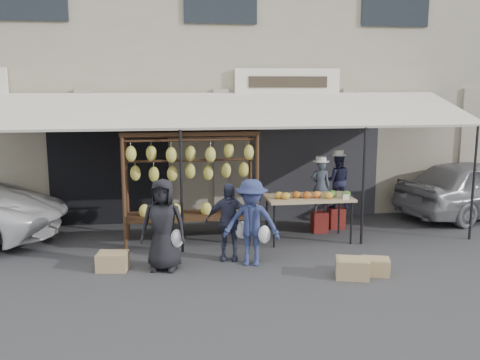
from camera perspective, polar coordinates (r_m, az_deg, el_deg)
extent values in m
plane|color=#2D2D30|center=(9.18, 0.50, -9.59)|extent=(90.00, 90.00, 0.00)
cube|color=gray|center=(15.09, -3.34, 11.71)|extent=(24.00, 6.00, 7.00)
cube|color=#232328|center=(12.64, 7.99, 1.67)|extent=(3.00, 0.10, 2.50)
cube|color=black|center=(12.19, -13.74, 1.16)|extent=(2.60, 0.10, 2.50)
cube|color=silver|center=(12.26, 5.10, 10.38)|extent=(2.40, 0.10, 0.60)
cube|color=beige|center=(10.92, -1.34, 7.55)|extent=(10.00, 2.34, 0.63)
cylinder|color=black|center=(9.89, -6.26, -1.28)|extent=(0.05, 0.05, 2.30)
cylinder|color=black|center=(10.59, 13.02, -0.71)|extent=(0.05, 0.05, 2.30)
cylinder|color=black|center=(11.62, 23.65, -0.35)|extent=(0.05, 0.05, 2.30)
cylinder|color=#362111|center=(10.10, -12.27, -1.49)|extent=(0.07, 0.07, 2.20)
cylinder|color=#362111|center=(10.23, 1.83, -1.11)|extent=(0.07, 0.07, 2.20)
cylinder|color=#362111|center=(10.89, -12.00, -0.64)|extent=(0.07, 0.07, 2.20)
cylinder|color=#362111|center=(11.00, 1.10, -0.30)|extent=(0.07, 0.07, 2.20)
cube|color=#362111|center=(10.33, -5.40, 5.12)|extent=(2.60, 0.90, 0.07)
cylinder|color=#362111|center=(9.99, -5.28, 4.26)|extent=(2.50, 0.05, 0.05)
cylinder|color=#362111|center=(10.69, -5.49, 4.65)|extent=(2.50, 0.05, 0.05)
cylinder|color=#362111|center=(10.39, -5.35, 2.10)|extent=(2.50, 0.05, 0.05)
cube|color=#362111|center=(10.60, -5.25, -3.80)|extent=(2.50, 0.80, 0.05)
ellipsoid|color=#E2DA5C|center=(10.02, -11.56, 2.75)|extent=(0.20, 0.18, 0.30)
ellipsoid|color=#E2DA5C|center=(10.16, -9.45, 2.83)|extent=(0.20, 0.18, 0.30)
ellipsoid|color=#E2DA5C|center=(10.01, -7.36, 2.66)|extent=(0.20, 0.18, 0.30)
ellipsoid|color=#E2DA5C|center=(10.17, -5.31, 2.84)|extent=(0.20, 0.18, 0.30)
ellipsoid|color=#E2DA5C|center=(10.05, -3.17, 2.71)|extent=(0.20, 0.18, 0.30)
ellipsoid|color=#E2DA5C|center=(10.23, -1.20, 3.18)|extent=(0.20, 0.18, 0.30)
ellipsoid|color=#E2DA5C|center=(10.14, 0.97, 2.98)|extent=(0.20, 0.18, 0.30)
ellipsoid|color=#E2DA5C|center=(10.42, -11.10, 0.73)|extent=(0.20, 0.18, 0.30)
ellipsoid|color=#E2DA5C|center=(10.42, -9.17, 0.60)|extent=(0.20, 0.18, 0.30)
ellipsoid|color=#E2DA5C|center=(10.42, -7.25, 0.66)|extent=(0.20, 0.18, 0.30)
ellipsoid|color=#E2DA5C|center=(10.42, -5.33, 0.95)|extent=(0.20, 0.18, 0.30)
ellipsoid|color=#E2DA5C|center=(10.45, -3.41, 0.76)|extent=(0.20, 0.18, 0.30)
ellipsoid|color=#E2DA5C|center=(10.48, -1.51, 1.03)|extent=(0.20, 0.18, 0.30)
ellipsoid|color=#E2DA5C|center=(10.53, 0.39, 1.11)|extent=(0.20, 0.18, 0.30)
cube|color=tan|center=(10.72, 7.33, -1.89)|extent=(1.70, 0.90, 0.05)
cylinder|color=black|center=(10.30, 3.68, -4.91)|extent=(0.04, 0.04, 0.85)
cylinder|color=black|center=(10.72, 11.78, -4.51)|extent=(0.04, 0.04, 0.85)
cylinder|color=black|center=(11.00, 2.88, -3.92)|extent=(0.04, 0.04, 0.85)
cylinder|color=black|center=(11.39, 10.52, -3.58)|extent=(0.04, 0.04, 0.85)
ellipsoid|color=gold|center=(10.44, 4.18, -1.63)|extent=(0.18, 0.14, 0.14)
ellipsoid|color=gold|center=(10.40, 4.89, -1.70)|extent=(0.18, 0.14, 0.14)
ellipsoid|color=#B25919|center=(10.53, 6.06, -1.57)|extent=(0.18, 0.14, 0.14)
ellipsoid|color=#B25919|center=(10.53, 7.15, -1.59)|extent=(0.18, 0.14, 0.14)
ellipsoid|color=orange|center=(10.58, 8.20, -1.55)|extent=(0.18, 0.14, 0.14)
ellipsoid|color=gold|center=(10.54, 9.43, -1.63)|extent=(0.18, 0.14, 0.14)
ellipsoid|color=#598C33|center=(10.72, 9.85, -1.44)|extent=(0.18, 0.14, 0.14)
ellipsoid|color=#598C33|center=(10.72, 11.25, -1.50)|extent=(0.18, 0.14, 0.14)
imported|color=#373F4C|center=(11.35, 8.57, -0.64)|extent=(0.45, 0.34, 1.11)
imported|color=#1C1D35|center=(11.70, 10.35, -0.08)|extent=(0.67, 0.58, 1.18)
imported|color=black|center=(9.08, -8.20, -4.75)|extent=(0.86, 0.66, 1.56)
imported|color=#31344C|center=(9.52, -1.25, -4.47)|extent=(0.87, 0.50, 1.40)
imported|color=navy|center=(9.23, 1.23, -4.56)|extent=(1.10, 0.83, 1.51)
cube|color=maroon|center=(11.52, 8.47, -4.42)|extent=(0.35, 0.35, 0.44)
cube|color=maroon|center=(11.87, 10.22, -3.98)|extent=(0.35, 0.35, 0.46)
cube|color=tan|center=(8.99, 11.89, -9.19)|extent=(0.62, 0.53, 0.32)
cube|color=tan|center=(9.22, 14.23, -8.93)|extent=(0.54, 0.47, 0.27)
cube|color=tan|center=(9.40, -13.42, -8.43)|extent=(0.55, 0.45, 0.30)
imported|color=gray|center=(13.83, 23.93, -0.75)|extent=(4.33, 2.71, 1.37)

